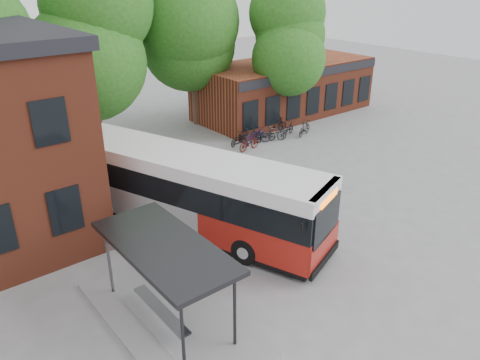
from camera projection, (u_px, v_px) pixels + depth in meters
ground at (254, 257)px, 18.76m from camera, size 100.00×100.00×0.00m
shop_row at (285, 88)px, 36.39m from camera, size 14.00×6.20×4.00m
bus_shelter at (167, 282)px, 14.88m from camera, size 3.60×7.00×2.90m
bike_rail at (263, 139)px, 31.05m from camera, size 5.20×0.10×0.38m
tree_1 at (91, 62)px, 29.21m from camera, size 7.92×7.92×10.40m
tree_2 at (194, 47)px, 32.37m from camera, size 7.92×7.92×11.00m
tree_3 at (285, 60)px, 32.73m from camera, size 7.04×7.04×9.28m
city_bus at (184, 190)px, 20.42m from camera, size 7.25×13.55×3.40m
bicycle_0 at (237, 139)px, 30.39m from camera, size 1.61×1.08×0.80m
bicycle_1 at (249, 143)px, 29.43m from camera, size 1.74×0.66×1.02m
bicycle_2 at (255, 135)px, 30.86m from camera, size 1.86×0.87×0.94m
bicycle_3 at (249, 134)px, 31.06m from camera, size 1.51×0.49×0.89m
bicycle_4 at (265, 136)px, 30.88m from camera, size 1.69×0.85×0.85m
bicycle_5 at (274, 133)px, 30.91m from camera, size 1.91×1.11×1.11m
bicycle_6 at (288, 129)px, 32.01m from camera, size 1.89×1.32×0.94m
bicycle_7 at (276, 124)px, 32.79m from camera, size 1.79×0.76×1.05m
bicycle_extra_0 at (304, 128)px, 32.02m from camera, size 1.82×1.09×1.06m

